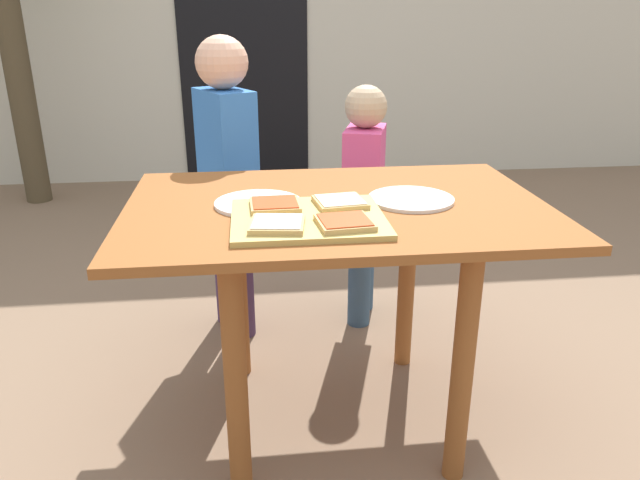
{
  "coord_description": "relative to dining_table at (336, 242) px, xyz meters",
  "views": [
    {
      "loc": [
        -0.23,
        -1.57,
        1.21
      ],
      "look_at": [
        -0.05,
        0.0,
        0.6
      ],
      "focal_mm": 34.05,
      "sensor_mm": 36.0,
      "label": 1
    }
  ],
  "objects": [
    {
      "name": "ground_plane",
      "position": [
        0.0,
        0.0,
        -0.59
      ],
      "size": [
        16.0,
        16.0,
        0.0
      ],
      "primitive_type": "plane",
      "color": "#81664F"
    },
    {
      "name": "house_door",
      "position": [
        -0.25,
        2.91,
        0.41
      ],
      "size": [
        0.9,
        0.02,
        2.0
      ],
      "primitive_type": "cube",
      "color": "black",
      "rests_on": "ground"
    },
    {
      "name": "dining_table",
      "position": [
        0.0,
        0.0,
        0.0
      ],
      "size": [
        1.15,
        0.77,
        0.7
      ],
      "color": "brown",
      "rests_on": "ground"
    },
    {
      "name": "cutting_board",
      "position": [
        -0.09,
        -0.14,
        0.12
      ],
      "size": [
        0.38,
        0.33,
        0.01
      ],
      "primitive_type": "cube",
      "color": "tan",
      "rests_on": "dining_table"
    },
    {
      "name": "pizza_slice_far_left",
      "position": [
        -0.17,
        -0.06,
        0.14
      ],
      "size": [
        0.13,
        0.13,
        0.02
      ],
      "color": "tan",
      "rests_on": "cutting_board"
    },
    {
      "name": "pizza_slice_near_right",
      "position": [
        -0.01,
        -0.22,
        0.14
      ],
      "size": [
        0.14,
        0.14,
        0.02
      ],
      "color": "tan",
      "rests_on": "cutting_board"
    },
    {
      "name": "pizza_slice_near_left",
      "position": [
        -0.17,
        -0.21,
        0.14
      ],
      "size": [
        0.14,
        0.14,
        0.02
      ],
      "color": "tan",
      "rests_on": "cutting_board"
    },
    {
      "name": "pizza_slice_far_right",
      "position": [
        -0.0,
        -0.06,
        0.14
      ],
      "size": [
        0.14,
        0.14,
        0.02
      ],
      "color": "tan",
      "rests_on": "cutting_board"
    },
    {
      "name": "plate_white_left",
      "position": [
        -0.21,
        0.01,
        0.12
      ],
      "size": [
        0.24,
        0.24,
        0.01
      ],
      "primitive_type": "cylinder",
      "color": "white",
      "rests_on": "dining_table"
    },
    {
      "name": "plate_white_right",
      "position": [
        0.21,
        0.0,
        0.12
      ],
      "size": [
        0.24,
        0.24,
        0.01
      ],
      "primitive_type": "cylinder",
      "color": "silver",
      "rests_on": "dining_table"
    },
    {
      "name": "child_left",
      "position": [
        -0.32,
        0.62,
        0.07
      ],
      "size": [
        0.23,
        0.28,
        1.12
      ],
      "color": "#402A4A",
      "rests_on": "ground"
    },
    {
      "name": "child_right",
      "position": [
        0.2,
        0.66,
        -0.06
      ],
      "size": [
        0.2,
        0.27,
        0.94
      ],
      "color": "#334F6C",
      "rests_on": "ground"
    }
  ]
}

